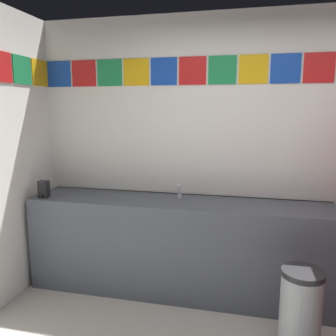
% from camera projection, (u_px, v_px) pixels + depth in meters
% --- Properties ---
extents(wall_back, '(4.40, 0.09, 2.59)m').
position_uv_depth(wall_back, '(265.00, 154.00, 3.21)').
color(wall_back, white).
rests_on(wall_back, ground_plane).
extents(vanity_counter, '(2.77, 0.56, 0.88)m').
position_uv_depth(vanity_counter, '(177.00, 246.00, 3.22)').
color(vanity_counter, '#4C515B').
rests_on(vanity_counter, ground_plane).
extents(faucet_center, '(0.04, 0.10, 0.14)m').
position_uv_depth(faucet_center, '(179.00, 193.00, 3.22)').
color(faucet_center, silver).
rests_on(faucet_center, vanity_counter).
extents(soap_dispenser, '(0.09, 0.09, 0.16)m').
position_uv_depth(soap_dispenser, '(44.00, 189.00, 3.26)').
color(soap_dispenser, black).
rests_on(soap_dispenser, vanity_counter).
extents(trash_bin, '(0.29, 0.29, 0.64)m').
position_uv_depth(trash_bin, '(300.00, 313.00, 2.38)').
color(trash_bin, '#999EA3').
rests_on(trash_bin, ground_plane).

